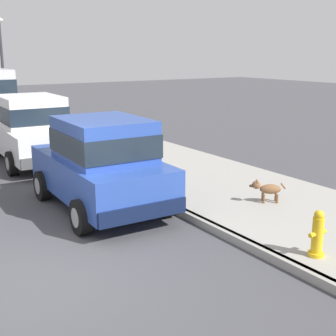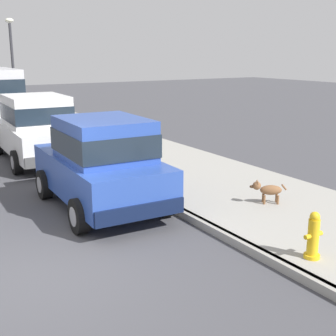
{
  "view_description": "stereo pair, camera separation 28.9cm",
  "coord_description": "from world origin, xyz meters",
  "views": [
    {
      "loc": [
        -1.73,
        -6.09,
        3.11
      ],
      "look_at": [
        3.22,
        1.42,
        0.85
      ],
      "focal_mm": 49.2,
      "sensor_mm": 36.0,
      "label": 1
    },
    {
      "loc": [
        -1.48,
        -6.25,
        3.11
      ],
      "look_at": [
        3.22,
        1.42,
        0.85
      ],
      "focal_mm": 49.2,
      "sensor_mm": 36.0,
      "label": 2
    }
  ],
  "objects": [
    {
      "name": "ground_plane",
      "position": [
        0.0,
        0.0,
        0.0
      ],
      "size": [
        80.0,
        80.0,
        0.0
      ],
      "primitive_type": "plane",
      "color": "#424247"
    },
    {
      "name": "fire_hydrant",
      "position": [
        3.65,
        -1.98,
        0.48
      ],
      "size": [
        0.34,
        0.24,
        0.72
      ],
      "color": "gold",
      "rests_on": "sidewalk"
    },
    {
      "name": "dog_brown",
      "position": [
        4.88,
        0.27,
        0.43
      ],
      "size": [
        0.67,
        0.46,
        0.49
      ],
      "color": "brown",
      "rests_on": "sidewalk"
    },
    {
      "name": "street_lamp",
      "position": [
        3.55,
        15.05,
        2.91
      ],
      "size": [
        0.36,
        0.36,
        4.42
      ],
      "color": "#2D2D33",
      "rests_on": "sidewalk"
    },
    {
      "name": "car_white_sedan",
      "position": [
        2.22,
        7.15,
        0.98
      ],
      "size": [
        2.15,
        4.66,
        1.92
      ],
      "color": "white",
      "rests_on": "ground"
    },
    {
      "name": "sidewalk",
      "position": [
        5.0,
        0.0,
        0.07
      ],
      "size": [
        3.6,
        64.0,
        0.14
      ],
      "primitive_type": "cube",
      "color": "#99968E",
      "rests_on": "ground"
    },
    {
      "name": "curb",
      "position": [
        3.2,
        0.0,
        0.07
      ],
      "size": [
        0.16,
        64.0,
        0.14
      ],
      "primitive_type": "cube",
      "color": "gray",
      "rests_on": "ground"
    },
    {
      "name": "car_blue_hatchback",
      "position": [
        2.08,
        2.11,
        0.98
      ],
      "size": [
        2.05,
        3.86,
        1.88
      ],
      "color": "#28479E",
      "rests_on": "ground"
    }
  ]
}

